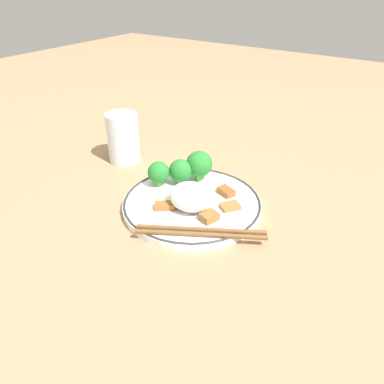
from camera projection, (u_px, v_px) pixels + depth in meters
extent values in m
plane|color=#9E7A56|center=(192.00, 207.00, 0.71)|extent=(3.00, 3.00, 0.00)
cylinder|color=white|center=(192.00, 204.00, 0.70)|extent=(0.26, 0.26, 0.01)
torus|color=#333333|center=(192.00, 201.00, 0.70)|extent=(0.26, 0.26, 0.01)
ellipsoid|color=white|center=(192.00, 197.00, 0.67)|extent=(0.08, 0.07, 0.05)
cylinder|color=#72AD4C|center=(199.00, 176.00, 0.76)|extent=(0.02, 0.02, 0.02)
sphere|color=#267A2D|center=(199.00, 164.00, 0.75)|extent=(0.05, 0.05, 0.05)
cylinder|color=#72AD4C|center=(181.00, 181.00, 0.75)|extent=(0.02, 0.02, 0.01)
sphere|color=#267A2D|center=(181.00, 171.00, 0.74)|extent=(0.05, 0.05, 0.05)
cylinder|color=#72AD4C|center=(159.00, 182.00, 0.75)|extent=(0.02, 0.02, 0.01)
sphere|color=#267A2D|center=(159.00, 172.00, 0.73)|extent=(0.04, 0.04, 0.04)
cube|color=#995B28|center=(209.00, 217.00, 0.64)|extent=(0.03, 0.04, 0.01)
cube|color=brown|center=(226.00, 191.00, 0.72)|extent=(0.04, 0.03, 0.01)
cube|color=#995B28|center=(165.00, 206.00, 0.68)|extent=(0.04, 0.04, 0.01)
cube|color=#9E6633|center=(230.00, 206.00, 0.68)|extent=(0.04, 0.04, 0.01)
cylinder|color=brown|center=(201.00, 234.00, 0.61)|extent=(0.19, 0.11, 0.01)
cylinder|color=brown|center=(201.00, 229.00, 0.62)|extent=(0.19, 0.11, 0.01)
cylinder|color=silver|center=(123.00, 138.00, 0.85)|extent=(0.07, 0.07, 0.11)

